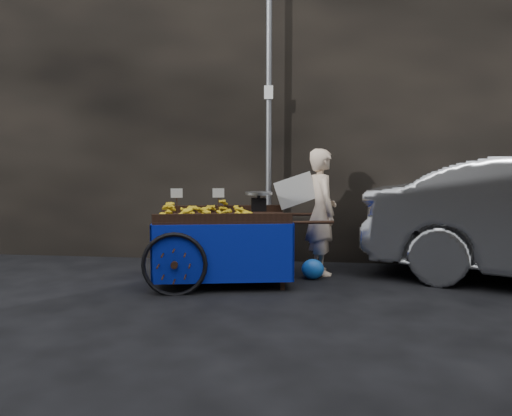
# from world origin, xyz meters

# --- Properties ---
(ground) EXTENTS (80.00, 80.00, 0.00)m
(ground) POSITION_xyz_m (0.00, 0.00, 0.00)
(ground) COLOR black
(ground) RESTS_ON ground
(building_wall) EXTENTS (13.50, 2.00, 5.00)m
(building_wall) POSITION_xyz_m (0.39, 2.60, 2.50)
(building_wall) COLOR black
(building_wall) RESTS_ON ground
(street_pole) EXTENTS (0.12, 0.10, 4.00)m
(street_pole) POSITION_xyz_m (0.30, 1.30, 2.01)
(street_pole) COLOR slate
(street_pole) RESTS_ON ground
(banana_cart) EXTENTS (2.32, 1.36, 1.19)m
(banana_cart) POSITION_xyz_m (-0.22, 0.29, 0.73)
(banana_cart) COLOR black
(banana_cart) RESTS_ON ground
(vendor) EXTENTS (0.90, 0.68, 1.64)m
(vendor) POSITION_xyz_m (1.03, 0.90, 0.82)
(vendor) COLOR beige
(vendor) RESTS_ON ground
(plastic_bag) EXTENTS (0.28, 0.23, 0.25)m
(plastic_bag) POSITION_xyz_m (0.92, 0.58, 0.13)
(plastic_bag) COLOR blue
(plastic_bag) RESTS_ON ground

